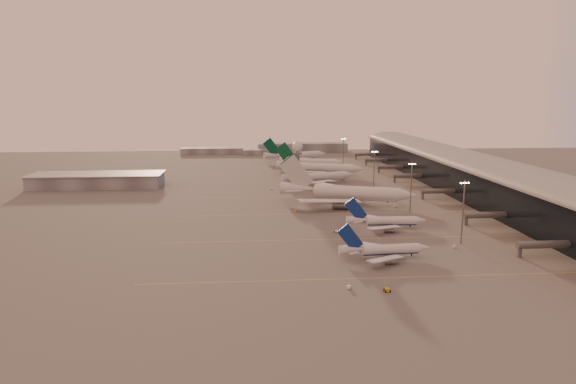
{
  "coord_description": "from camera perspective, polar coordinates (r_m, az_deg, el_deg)",
  "views": [
    {
      "loc": [
        -24.24,
        -187.37,
        57.31
      ],
      "look_at": [
        -5.25,
        60.09,
        10.12
      ],
      "focal_mm": 32.0,
      "sensor_mm": 36.0,
      "label": 1
    }
  ],
  "objects": [
    {
      "name": "gsv_tug_hangar",
      "position": [
        349.93,
        6.12,
        1.36
      ],
      "size": [
        3.67,
        2.35,
        1.01
      ],
      "color": "gold",
      "rests_on": "ground"
    },
    {
      "name": "widebody_white",
      "position": [
        274.72,
        6.57,
        -0.4
      ],
      "size": [
        70.2,
        55.34,
        25.65
      ],
      "color": "silver",
      "rests_on": "ground"
    },
    {
      "name": "hangar",
      "position": [
        345.18,
        -20.44,
        1.25
      ],
      "size": [
        82.0,
        27.0,
        8.5
      ],
      "color": "slate",
      "rests_on": "ground"
    },
    {
      "name": "mast_b",
      "position": [
        258.7,
        13.52,
        0.77
      ],
      "size": [
        3.6,
        0.56,
        25.0
      ],
      "color": "#5B5E63",
      "rests_on": "ground"
    },
    {
      "name": "radar_tower",
      "position": [
        310.9,
        1.04,
        4.05
      ],
      "size": [
        6.4,
        6.4,
        31.1
      ],
      "color": "#5B5E63",
      "rests_on": "ground"
    },
    {
      "name": "gsv_truck_c",
      "position": [
        255.05,
        1.06,
        -2.0
      ],
      "size": [
        4.86,
        4.27,
        1.94
      ],
      "color": "gold",
      "rests_on": "ground"
    },
    {
      "name": "terminal",
      "position": [
        328.83,
        19.37,
        1.97
      ],
      "size": [
        57.0,
        362.0,
        23.04
      ],
      "color": "black",
      "rests_on": "ground"
    },
    {
      "name": "narrowbody_near",
      "position": [
        186.36,
        10.67,
        -6.47
      ],
      "size": [
        34.06,
        27.13,
        13.3
      ],
      "color": "silver",
      "rests_on": "ground"
    },
    {
      "name": "mast_d",
      "position": [
        396.45,
        6.16,
        4.39
      ],
      "size": [
        3.6,
        0.56,
        25.0
      ],
      "color": "#5B5E63",
      "rests_on": "ground"
    },
    {
      "name": "mast_a",
      "position": [
        209.22,
        18.88,
        -1.85
      ],
      "size": [
        3.6,
        0.56,
        25.0
      ],
      "color": "#5B5E63",
      "rests_on": "ground"
    },
    {
      "name": "gsv_catering_a",
      "position": [
        205.86,
        18.02,
        -5.41
      ],
      "size": [
        4.83,
        3.0,
        3.68
      ],
      "color": "white",
      "rests_on": "ground"
    },
    {
      "name": "gsv_tug_mid",
      "position": [
        218.04,
        5.39,
        -4.39
      ],
      "size": [
        3.47,
        3.91,
        0.96
      ],
      "color": "white",
      "rests_on": "ground"
    },
    {
      "name": "taxiway_markings",
      "position": [
        255.84,
        7.97,
        -2.28
      ],
      "size": [
        180.0,
        185.25,
        0.02
      ],
      "color": "gold",
      "rests_on": "ground"
    },
    {
      "name": "gsv_truck_b",
      "position": [
        237.23,
        14.07,
        -3.29
      ],
      "size": [
        5.04,
        2.14,
        1.99
      ],
      "color": "gold",
      "rests_on": "ground"
    },
    {
      "name": "gsv_truck_a",
      "position": [
        157.33,
        6.93,
        -10.23
      ],
      "size": [
        5.92,
        3.78,
        2.25
      ],
      "color": "white",
      "rests_on": "ground"
    },
    {
      "name": "gsv_tug_near",
      "position": [
        156.81,
        10.96,
        -10.65
      ],
      "size": [
        2.76,
        4.12,
        1.11
      ],
      "color": "gold",
      "rests_on": "ground"
    },
    {
      "name": "greentail_d",
      "position": [
        449.3,
        0.88,
        3.93
      ],
      "size": [
        57.79,
        45.94,
        21.73
      ],
      "color": "silver",
      "rests_on": "ground"
    },
    {
      "name": "greentail_a",
      "position": [
        335.91,
        3.45,
        1.5
      ],
      "size": [
        50.89,
        40.5,
        19.05
      ],
      "color": "silver",
      "rests_on": "ground"
    },
    {
      "name": "ground",
      "position": [
        197.44,
        2.87,
        -6.12
      ],
      "size": [
        700.0,
        700.0,
        0.0
      ],
      "primitive_type": "plane",
      "color": "#4F4D4D",
      "rests_on": "ground"
    },
    {
      "name": "greentail_c",
      "position": [
        409.86,
        2.65,
        3.19
      ],
      "size": [
        51.19,
        40.71,
        19.2
      ],
      "color": "silver",
      "rests_on": "ground"
    },
    {
      "name": "greentail_b",
      "position": [
        370.85,
        3.52,
        2.5
      ],
      "size": [
        61.81,
        49.06,
        23.42
      ],
      "color": "silver",
      "rests_on": "ground"
    },
    {
      "name": "distant_horizon",
      "position": [
        515.99,
        -1.39,
        4.82
      ],
      "size": [
        165.0,
        37.5,
        9.0
      ],
      "color": "slate",
      "rests_on": "ground"
    },
    {
      "name": "gsv_catering_b",
      "position": [
        270.96,
        11.83,
        -1.21
      ],
      "size": [
        5.8,
        4.31,
        4.35
      ],
      "color": "white",
      "rests_on": "ground"
    },
    {
      "name": "mast_c",
      "position": [
        309.58,
        9.54,
        2.52
      ],
      "size": [
        3.6,
        0.56,
        25.0
      ],
      "color": "#5B5E63",
      "rests_on": "ground"
    },
    {
      "name": "gsv_tug_far",
      "position": [
        295.48,
        3.99,
        -0.34
      ],
      "size": [
        4.29,
        4.04,
        1.06
      ],
      "color": "white",
      "rests_on": "ground"
    },
    {
      "name": "gsv_truck_d",
      "position": [
        315.44,
        -1.85,
        0.48
      ],
      "size": [
        3.7,
        5.31,
        2.02
      ],
      "color": "white",
      "rests_on": "ground"
    },
    {
      "name": "narrowbody_mid",
      "position": [
        227.07,
        10.84,
        -3.31
      ],
      "size": [
        35.82,
        28.56,
        13.99
      ],
      "color": "silver",
      "rests_on": "ground"
    }
  ]
}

